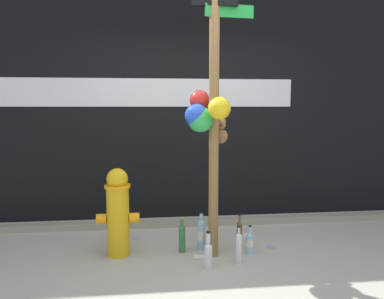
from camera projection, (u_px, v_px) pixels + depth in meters
The scene contains 16 objects.
ground_plane at pixel (210, 269), 3.59m from camera, with size 14.00×14.00×0.00m, color #ADA899.
building_wall at pixel (189, 94), 5.21m from camera, with size 10.00×0.21×3.35m.
curb_strip at pixel (194, 223), 4.89m from camera, with size 8.00×0.12×0.08m, color gray.
memorial_post at pixel (209, 98), 3.72m from camera, with size 0.67×0.54×2.81m.
fire_hydrant at pixel (118, 212), 3.88m from camera, with size 0.43×0.26×0.89m.
bottle_0 at pixel (250, 243), 3.95m from camera, with size 0.07×0.07×0.30m.
bottle_1 at pixel (182, 237), 4.00m from camera, with size 0.07×0.07×0.37m.
bottle_2 at pixel (201, 234), 4.07m from camera, with size 0.08×0.08×0.40m.
bottle_3 at pixel (239, 234), 4.10m from camera, with size 0.06×0.06×0.37m.
bottle_4 at pixel (212, 238), 4.07m from camera, with size 0.07×0.07×0.33m.
bottle_5 at pixel (239, 247), 3.72m from camera, with size 0.06×0.06×0.36m.
bottle_6 at pixel (208, 253), 3.61m from camera, with size 0.08×0.08×0.35m.
litter_0 at pixel (137, 238), 4.41m from camera, with size 0.09×0.08×0.01m, color #8C99B2.
litter_1 at pixel (199, 256), 3.89m from camera, with size 0.11×0.10×0.01m, color silver.
litter_2 at pixel (270, 247), 4.15m from camera, with size 0.10×0.08×0.01m, color #8C99B2.
litter_3 at pixel (246, 235), 4.53m from camera, with size 0.13×0.07×0.01m, color silver.
Camera 1 is at (-0.55, -3.41, 1.51)m, focal length 36.16 mm.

